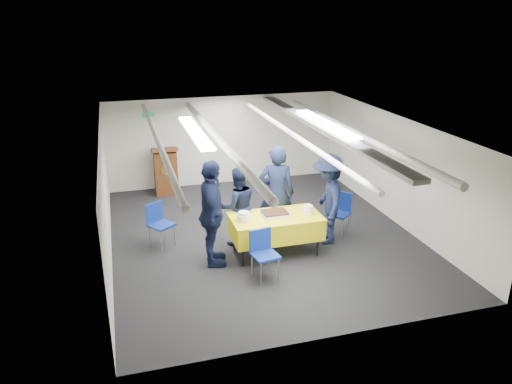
{
  "coord_description": "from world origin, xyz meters",
  "views": [
    {
      "loc": [
        -2.71,
        -8.92,
        4.42
      ],
      "look_at": [
        -0.2,
        -0.2,
        1.05
      ],
      "focal_mm": 35.0,
      "sensor_mm": 36.0,
      "label": 1
    }
  ],
  "objects_px": {
    "serving_table": "(276,226)",
    "podium": "(166,170)",
    "sheet_cake": "(275,213)",
    "sailor_a": "(276,193)",
    "sailor_d": "(328,199)",
    "chair_right": "(340,209)",
    "sailor_c": "(212,214)",
    "chair_left": "(158,220)",
    "chair_near": "(263,249)",
    "sailor_b": "(238,206)"
  },
  "relations": [
    {
      "from": "podium",
      "to": "sailor_d",
      "type": "height_order",
      "value": "sailor_d"
    },
    {
      "from": "sheet_cake",
      "to": "sailor_a",
      "type": "relative_size",
      "value": 0.25
    },
    {
      "from": "sailor_b",
      "to": "chair_right",
      "type": "bearing_deg",
      "value": 175.93
    },
    {
      "from": "serving_table",
      "to": "sailor_a",
      "type": "bearing_deg",
      "value": 70.94
    },
    {
      "from": "chair_right",
      "to": "sailor_d",
      "type": "relative_size",
      "value": 0.48
    },
    {
      "from": "serving_table",
      "to": "sailor_a",
      "type": "xyz_separation_m",
      "value": [
        0.22,
        0.64,
        0.41
      ]
    },
    {
      "from": "sailor_a",
      "to": "sailor_d",
      "type": "height_order",
      "value": "sailor_a"
    },
    {
      "from": "serving_table",
      "to": "chair_left",
      "type": "xyz_separation_m",
      "value": [
        -2.09,
        0.98,
        -0.03
      ]
    },
    {
      "from": "podium",
      "to": "sailor_a",
      "type": "height_order",
      "value": "sailor_a"
    },
    {
      "from": "chair_near",
      "to": "chair_right",
      "type": "bearing_deg",
      "value": 32.46
    },
    {
      "from": "chair_near",
      "to": "sailor_b",
      "type": "distance_m",
      "value": 1.41
    },
    {
      "from": "podium",
      "to": "chair_left",
      "type": "height_order",
      "value": "podium"
    },
    {
      "from": "sheet_cake",
      "to": "sailor_d",
      "type": "relative_size",
      "value": 0.27
    },
    {
      "from": "sailor_d",
      "to": "sailor_c",
      "type": "bearing_deg",
      "value": -68.08
    },
    {
      "from": "sailor_d",
      "to": "serving_table",
      "type": "bearing_deg",
      "value": -64.48
    },
    {
      "from": "sheet_cake",
      "to": "chair_left",
      "type": "height_order",
      "value": "chair_left"
    },
    {
      "from": "chair_right",
      "to": "sailor_c",
      "type": "height_order",
      "value": "sailor_c"
    },
    {
      "from": "chair_left",
      "to": "sailor_c",
      "type": "relative_size",
      "value": 0.44
    },
    {
      "from": "chair_left",
      "to": "sailor_b",
      "type": "height_order",
      "value": "sailor_b"
    },
    {
      "from": "chair_near",
      "to": "chair_right",
      "type": "height_order",
      "value": "same"
    },
    {
      "from": "sheet_cake",
      "to": "chair_left",
      "type": "distance_m",
      "value": 2.29
    },
    {
      "from": "chair_left",
      "to": "sailor_d",
      "type": "bearing_deg",
      "value": -13.24
    },
    {
      "from": "chair_near",
      "to": "sailor_b",
      "type": "bearing_deg",
      "value": 94.0
    },
    {
      "from": "serving_table",
      "to": "podium",
      "type": "height_order",
      "value": "podium"
    },
    {
      "from": "sheet_cake",
      "to": "sailor_c",
      "type": "bearing_deg",
      "value": -174.81
    },
    {
      "from": "sailor_a",
      "to": "sailor_d",
      "type": "xyz_separation_m",
      "value": [
        0.92,
        -0.43,
        -0.07
      ]
    },
    {
      "from": "serving_table",
      "to": "chair_near",
      "type": "relative_size",
      "value": 1.94
    },
    {
      "from": "sheet_cake",
      "to": "chair_near",
      "type": "xyz_separation_m",
      "value": [
        -0.47,
        -0.81,
        -0.28
      ]
    },
    {
      "from": "sheet_cake",
      "to": "chair_right",
      "type": "relative_size",
      "value": 0.57
    },
    {
      "from": "sheet_cake",
      "to": "sailor_c",
      "type": "distance_m",
      "value": 1.22
    },
    {
      "from": "serving_table",
      "to": "chair_right",
      "type": "bearing_deg",
      "value": 18.68
    },
    {
      "from": "sheet_cake",
      "to": "sailor_c",
      "type": "relative_size",
      "value": 0.25
    },
    {
      "from": "sailor_b",
      "to": "podium",
      "type": "bearing_deg",
      "value": -74.67
    },
    {
      "from": "chair_near",
      "to": "sailor_c",
      "type": "xyz_separation_m",
      "value": [
        -0.74,
        0.7,
        0.45
      ]
    },
    {
      "from": "serving_table",
      "to": "sailor_d",
      "type": "relative_size",
      "value": 0.93
    },
    {
      "from": "chair_right",
      "to": "sailor_b",
      "type": "relative_size",
      "value": 0.55
    },
    {
      "from": "sailor_c",
      "to": "chair_near",
      "type": "bearing_deg",
      "value": -124.27
    },
    {
      "from": "chair_left",
      "to": "sailor_a",
      "type": "xyz_separation_m",
      "value": [
        2.31,
        -0.33,
        0.44
      ]
    },
    {
      "from": "podium",
      "to": "sheet_cake",
      "type": "bearing_deg",
      "value": -67.36
    },
    {
      "from": "sailor_d",
      "to": "chair_right",
      "type": "bearing_deg",
      "value": 141.19
    },
    {
      "from": "chair_near",
      "to": "chair_left",
      "type": "height_order",
      "value": "same"
    },
    {
      "from": "serving_table",
      "to": "chair_near",
      "type": "height_order",
      "value": "chair_near"
    },
    {
      "from": "serving_table",
      "to": "sailor_c",
      "type": "height_order",
      "value": "sailor_c"
    },
    {
      "from": "chair_left",
      "to": "sailor_d",
      "type": "distance_m",
      "value": 3.34
    },
    {
      "from": "chair_right",
      "to": "sailor_a",
      "type": "xyz_separation_m",
      "value": [
        -1.35,
        0.11,
        0.44
      ]
    },
    {
      "from": "chair_left",
      "to": "sailor_a",
      "type": "bearing_deg",
      "value": -8.16
    },
    {
      "from": "sailor_c",
      "to": "podium",
      "type": "bearing_deg",
      "value": 14.85
    },
    {
      "from": "serving_table",
      "to": "chair_left",
      "type": "relative_size",
      "value": 1.94
    },
    {
      "from": "sheet_cake",
      "to": "sailor_b",
      "type": "xyz_separation_m",
      "value": [
        -0.57,
        0.57,
        -0.02
      ]
    },
    {
      "from": "serving_table",
      "to": "sailor_b",
      "type": "height_order",
      "value": "sailor_b"
    }
  ]
}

